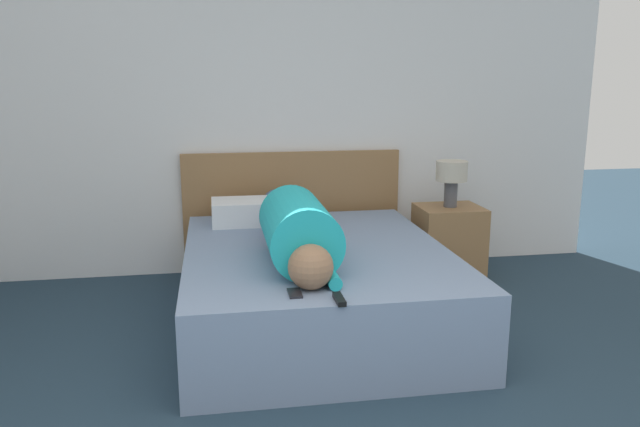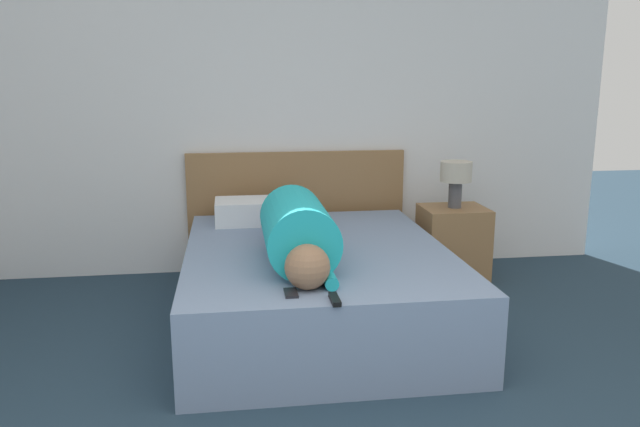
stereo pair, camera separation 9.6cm
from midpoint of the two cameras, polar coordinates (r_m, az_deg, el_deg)
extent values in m
cube|color=white|center=(4.91, -4.44, 9.73)|extent=(5.53, 0.06, 2.60)
cube|color=#7589A8|center=(3.94, 0.39, -6.58)|extent=(1.60, 2.02, 0.49)
cube|color=olive|center=(4.97, -1.55, 0.21)|extent=(1.72, 0.04, 0.95)
cube|color=olive|center=(4.84, 12.59, -2.77)|extent=(0.47, 0.41, 0.57)
cylinder|color=#4C4C51|center=(4.75, 12.81, 1.71)|extent=(0.10, 0.10, 0.20)
cylinder|color=beige|center=(4.72, 12.91, 3.77)|extent=(0.23, 0.23, 0.15)
sphere|color=#936B4C|center=(3.10, -0.27, -4.90)|extent=(0.23, 0.23, 0.23)
cylinder|color=#1EADB7|center=(3.51, -1.26, -1.51)|extent=(0.39, 0.75, 0.39)
cylinder|color=#47567A|center=(4.32, -2.56, -0.10)|extent=(0.20, 0.89, 0.20)
cylinder|color=#1EADB7|center=(3.19, 1.69, -5.91)|extent=(0.07, 0.22, 0.07)
cube|color=white|center=(4.52, -5.45, 0.22)|extent=(0.55, 0.35, 0.17)
cube|color=black|center=(2.97, 2.30, -7.85)|extent=(0.04, 0.15, 0.02)
cube|color=black|center=(3.07, -1.77, -7.28)|extent=(0.06, 0.13, 0.01)
camera|label=1|loc=(0.05, -89.25, 0.17)|focal=35.00mm
camera|label=2|loc=(0.05, 90.75, -0.17)|focal=35.00mm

